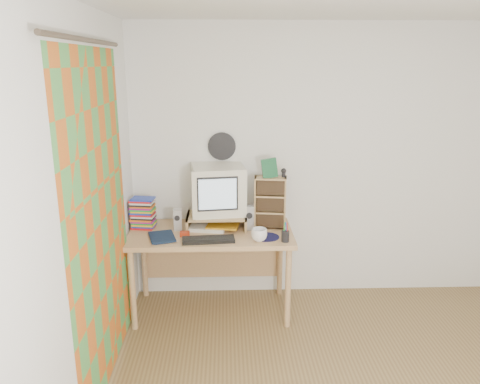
{
  "coord_description": "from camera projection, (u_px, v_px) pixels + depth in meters",
  "views": [
    {
      "loc": [
        -0.9,
        -2.41,
        2.15
      ],
      "look_at": [
        -0.78,
        1.33,
        1.12
      ],
      "focal_mm": 35.0,
      "sensor_mm": 36.0,
      "label": 1
    }
  ],
  "objects": [
    {
      "name": "left_wall",
      "position": [
        69.0,
        235.0,
        2.53
      ],
      "size": [
        0.0,
        3.5,
        3.5
      ],
      "primitive_type": "plane",
      "rotation": [
        1.57,
        0.0,
        1.57
      ],
      "color": "white",
      "rests_on": "floor"
    },
    {
      "name": "mug",
      "position": [
        259.0,
        235.0,
        3.8
      ],
      "size": [
        0.17,
        0.17,
        0.1
      ],
      "primitive_type": "imported",
      "rotation": [
        0.0,
        0.0,
        -0.3
      ],
      "color": "white",
      "rests_on": "desk"
    },
    {
      "name": "back_wall",
      "position": [
        324.0,
        165.0,
        4.27
      ],
      "size": [
        3.5,
        0.0,
        3.5
      ],
      "primitive_type": "plane",
      "rotation": [
        1.57,
        0.0,
        0.0
      ],
      "color": "white",
      "rests_on": "floor"
    },
    {
      "name": "curtain",
      "position": [
        101.0,
        223.0,
        3.02
      ],
      "size": [
        0.0,
        2.2,
        2.2
      ],
      "primitive_type": "plane",
      "rotation": [
        1.57,
        0.0,
        1.57
      ],
      "color": "#C45D1B",
      "rests_on": "left_wall"
    },
    {
      "name": "pen_cup",
      "position": [
        285.0,
        234.0,
        3.78
      ],
      "size": [
        0.07,
        0.07,
        0.13
      ],
      "primitive_type": null,
      "rotation": [
        0.0,
        0.0,
        -0.19
      ],
      "color": "black",
      "rests_on": "desk"
    },
    {
      "name": "desk",
      "position": [
        211.0,
        243.0,
        4.12
      ],
      "size": [
        1.4,
        0.7,
        0.75
      ],
      "color": "tan",
      "rests_on": "floor"
    },
    {
      "name": "monitor_riser",
      "position": [
        217.0,
        217.0,
        4.09
      ],
      "size": [
        0.52,
        0.3,
        0.12
      ],
      "color": "tan",
      "rests_on": "desk"
    },
    {
      "name": "speaker_left",
      "position": [
        178.0,
        220.0,
        4.04
      ],
      "size": [
        0.08,
        0.08,
        0.19
      ],
      "primitive_type": "cube",
      "rotation": [
        0.0,
        0.0,
        0.11
      ],
      "color": "#ADADB2",
      "rests_on": "desk"
    },
    {
      "name": "mousepad",
      "position": [
        266.0,
        237.0,
        3.89
      ],
      "size": [
        0.24,
        0.24,
        0.0
      ],
      "primitive_type": "cylinder",
      "rotation": [
        0.0,
        0.0,
        -0.07
      ],
      "color": "#100F34",
      "rests_on": "desk"
    },
    {
      "name": "red_box",
      "position": [
        185.0,
        234.0,
        3.91
      ],
      "size": [
        0.08,
        0.05,
        0.04
      ],
      "primitive_type": "cube",
      "rotation": [
        0.0,
        0.0,
        -0.01
      ],
      "color": "#B32E13",
      "rests_on": "desk"
    },
    {
      "name": "game_box",
      "position": [
        269.0,
        168.0,
        3.96
      ],
      "size": [
        0.13,
        0.04,
        0.17
      ],
      "primitive_type": "cube",
      "rotation": [
        0.0,
        0.0,
        0.11
      ],
      "color": "#195934",
      "rests_on": "cd_rack"
    },
    {
      "name": "papers",
      "position": [
        214.0,
        226.0,
        4.09
      ],
      "size": [
        0.35,
        0.28,
        0.04
      ],
      "primitive_type": null,
      "rotation": [
        0.0,
        0.0,
        -0.18
      ],
      "color": "silver",
      "rests_on": "desk"
    },
    {
      "name": "keyboard",
      "position": [
        208.0,
        240.0,
        3.8
      ],
      "size": [
        0.43,
        0.18,
        0.03
      ],
      "primitive_type": "cube",
      "rotation": [
        0.0,
        0.0,
        0.08
      ],
      "color": "black",
      "rests_on": "desk"
    },
    {
      "name": "dvd_stack",
      "position": [
        143.0,
        213.0,
        4.07
      ],
      "size": [
        0.21,
        0.16,
        0.27
      ],
      "primitive_type": null,
      "rotation": [
        0.0,
        0.0,
        -0.14
      ],
      "color": "brown",
      "rests_on": "desk"
    },
    {
      "name": "cd_rack",
      "position": [
        270.0,
        202.0,
        4.07
      ],
      "size": [
        0.29,
        0.18,
        0.45
      ],
      "primitive_type": "cube",
      "rotation": [
        0.0,
        0.0,
        -0.14
      ],
      "color": "tan",
      "rests_on": "desk"
    },
    {
      "name": "diary",
      "position": [
        150.0,
        237.0,
        3.83
      ],
      "size": [
        0.28,
        0.24,
        0.05
      ],
      "primitive_type": "imported",
      "rotation": [
        0.0,
        0.0,
        0.26
      ],
      "color": "#10203C",
      "rests_on": "desk"
    },
    {
      "name": "crt_monitor",
      "position": [
        218.0,
        190.0,
        4.08
      ],
      "size": [
        0.5,
        0.5,
        0.42
      ],
      "primitive_type": "cube",
      "rotation": [
        0.0,
        0.0,
        0.13
      ],
      "color": "silver",
      "rests_on": "monitor_riser"
    },
    {
      "name": "wall_disc",
      "position": [
        222.0,
        146.0,
        4.18
      ],
      "size": [
        0.25,
        0.02,
        0.25
      ],
      "primitive_type": "cylinder",
      "rotation": [
        1.57,
        0.0,
        0.0
      ],
      "color": "black",
      "rests_on": "back_wall"
    },
    {
      "name": "speaker_right",
      "position": [
        249.0,
        218.0,
        4.05
      ],
      "size": [
        0.08,
        0.08,
        0.21
      ],
      "primitive_type": "cube",
      "rotation": [
        0.0,
        0.0,
        -0.01
      ],
      "color": "#ADADB2",
      "rests_on": "desk"
    },
    {
      "name": "webcam",
      "position": [
        284.0,
        173.0,
        4.0
      ],
      "size": [
        0.05,
        0.05,
        0.08
      ],
      "primitive_type": null,
      "rotation": [
        0.0,
        0.0,
        0.13
      ],
      "color": "black",
      "rests_on": "cd_rack"
    }
  ]
}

